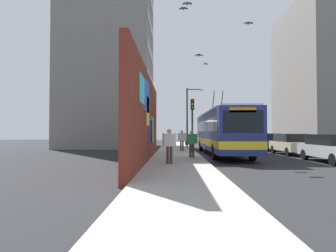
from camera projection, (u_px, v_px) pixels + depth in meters
The scene contains 16 objects.
ground_plane at pixel (199, 156), 18.93m from camera, with size 80.00×80.00×0.00m, color #232326.
sidewalk_slab at pixel (177, 155), 18.96m from camera, with size 48.00×3.20×0.15m, color #9E9B93.
graffiti_wall at pixel (146, 119), 14.69m from camera, with size 13.26×0.32×4.90m.
building_far_left at pixel (109, 53), 30.42m from camera, with size 9.09×9.45×21.55m.
building_far_right at pixel (322, 76), 33.65m from camera, with size 12.62×8.15×17.60m.
city_bus at pixel (222, 131), 20.07m from camera, with size 12.48×2.54×5.02m.
parked_car_silver at pixel (331, 148), 14.86m from camera, with size 4.52×1.75×1.58m.
parked_car_champagne at pixel (290, 144), 20.11m from camera, with size 4.16×1.74×1.58m.
parked_car_navy at pixel (266, 141), 25.44m from camera, with size 4.64×1.87×1.58m.
parked_car_dark_gray at pixel (249, 140), 31.20m from camera, with size 4.80×1.80×1.58m.
pedestrian_midblock at pixel (182, 139), 21.90m from camera, with size 0.23×0.68×1.71m.
pedestrian_near_wall at pixel (169, 143), 13.13m from camera, with size 0.23×0.69×1.72m.
pedestrian_at_curb at pixel (192, 141), 16.47m from camera, with size 0.22×0.75×1.67m.
traffic_light at pixel (192, 116), 20.83m from camera, with size 0.49×0.28×4.17m.
street_lamp at pixel (189, 113), 26.81m from camera, with size 0.44×1.71×6.03m.
flying_pigeons at pixel (205, 34), 18.08m from camera, with size 8.20×4.58×3.09m.
Camera 1 is at (-19.01, 1.83, 1.71)m, focal length 28.44 mm.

